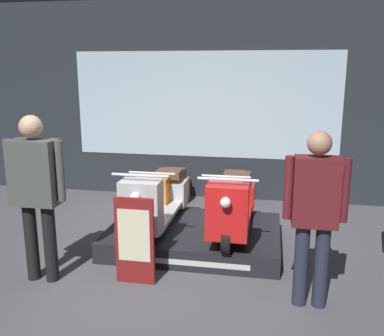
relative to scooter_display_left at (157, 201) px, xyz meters
name	(u,v)px	position (x,y,z in m)	size (l,w,h in m)	color
ground_plane	(158,281)	(0.25, -0.94, -0.56)	(30.00, 30.00, 0.00)	#4C4C51
shop_wall_back	(204,102)	(0.25, 2.11, 1.04)	(7.84, 0.09, 3.20)	#23282D
display_platform	(194,236)	(0.46, 0.02, -0.44)	(2.06, 1.43, 0.24)	black
scooter_display_left	(157,201)	(0.00, 0.00, 0.00)	(0.62, 1.71, 0.81)	black
scooter_display_right	(233,205)	(0.93, 0.00, 0.00)	(0.62, 1.71, 0.81)	black
scooter_backrow_0	(164,195)	(-0.17, 1.05, -0.24)	(0.62, 1.71, 0.81)	black
scooter_backrow_1	(230,198)	(0.80, 1.05, -0.24)	(0.62, 1.71, 0.81)	black
person_left_browsing	(36,184)	(-0.92, -1.11, 0.46)	(0.62, 0.26, 1.70)	black
person_right_browsing	(315,208)	(1.75, -1.11, 0.39)	(0.56, 0.22, 1.63)	#232838
price_sign_board	(135,241)	(0.04, -1.01, -0.10)	(0.40, 0.04, 0.90)	maroon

